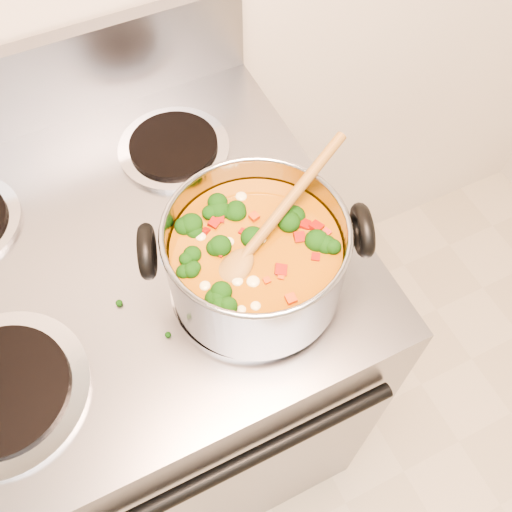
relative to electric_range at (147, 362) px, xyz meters
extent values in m
cube|color=gray|center=(0.00, 0.00, -0.01)|extent=(0.77, 0.67, 0.92)
cube|color=gray|center=(0.00, 0.31, 0.53)|extent=(0.77, 0.03, 0.16)
cylinder|color=black|center=(0.00, -0.35, 0.33)|extent=(0.66, 0.02, 0.02)
cylinder|color=#A5A5AD|center=(-0.18, -0.15, 0.46)|extent=(0.23, 0.23, 0.01)
cylinder|color=black|center=(-0.18, -0.15, 0.46)|extent=(0.18, 0.18, 0.01)
cylinder|color=#A5A5AD|center=(0.18, -0.15, 0.46)|extent=(0.23, 0.23, 0.01)
cylinder|color=black|center=(0.18, -0.15, 0.46)|extent=(0.18, 0.18, 0.01)
cylinder|color=#A5A5AD|center=(0.18, 0.15, 0.46)|extent=(0.19, 0.19, 0.01)
cylinder|color=black|center=(0.18, 0.15, 0.46)|extent=(0.15, 0.15, 0.01)
cylinder|color=#97979E|center=(0.19, -0.16, 0.54)|extent=(0.25, 0.25, 0.13)
torus|color=#97979E|center=(0.19, -0.16, 0.60)|extent=(0.25, 0.25, 0.01)
cylinder|color=#95550D|center=(0.19, -0.16, 0.52)|extent=(0.23, 0.23, 0.10)
torus|color=black|center=(0.06, -0.11, 0.58)|extent=(0.05, 0.08, 0.08)
torus|color=black|center=(0.32, -0.20, 0.58)|extent=(0.05, 0.08, 0.08)
ellipsoid|color=black|center=(0.11, -0.19, 0.57)|extent=(0.04, 0.04, 0.03)
ellipsoid|color=black|center=(0.15, -0.17, 0.57)|extent=(0.04, 0.04, 0.03)
ellipsoid|color=black|center=(0.13, -0.14, 0.57)|extent=(0.04, 0.04, 0.03)
ellipsoid|color=black|center=(0.15, -0.16, 0.57)|extent=(0.04, 0.04, 0.03)
ellipsoid|color=black|center=(0.25, -0.21, 0.57)|extent=(0.04, 0.04, 0.03)
ellipsoid|color=black|center=(0.22, -0.11, 0.57)|extent=(0.04, 0.04, 0.03)
ellipsoid|color=black|center=(0.23, -0.21, 0.57)|extent=(0.04, 0.04, 0.03)
ellipsoid|color=black|center=(0.20, -0.13, 0.57)|extent=(0.04, 0.04, 0.03)
ellipsoid|color=black|center=(0.12, -0.19, 0.57)|extent=(0.04, 0.04, 0.03)
ellipsoid|color=black|center=(0.28, -0.19, 0.57)|extent=(0.04, 0.04, 0.03)
ellipsoid|color=black|center=(0.25, -0.09, 0.57)|extent=(0.04, 0.04, 0.03)
ellipsoid|color=#9D1D05|center=(0.29, -0.15, 0.57)|extent=(0.01, 0.01, 0.01)
ellipsoid|color=#9D1D05|center=(0.16, -0.22, 0.57)|extent=(0.01, 0.01, 0.01)
ellipsoid|color=#9D1D05|center=(0.16, -0.24, 0.57)|extent=(0.01, 0.01, 0.01)
ellipsoid|color=#9D1D05|center=(0.15, -0.07, 0.57)|extent=(0.01, 0.01, 0.01)
ellipsoid|color=#9D1D05|center=(0.13, -0.23, 0.57)|extent=(0.01, 0.01, 0.01)
ellipsoid|color=#9D1D05|center=(0.16, -0.07, 0.57)|extent=(0.01, 0.01, 0.01)
ellipsoid|color=#9D1D05|center=(0.23, -0.23, 0.57)|extent=(0.01, 0.01, 0.01)
ellipsoid|color=#9D1D05|center=(0.21, -0.16, 0.57)|extent=(0.01, 0.01, 0.01)
ellipsoid|color=#9D1D05|center=(0.13, -0.21, 0.57)|extent=(0.01, 0.01, 0.01)
ellipsoid|color=#9D1D05|center=(0.24, -0.22, 0.57)|extent=(0.01, 0.01, 0.01)
ellipsoid|color=#9D1D05|center=(0.12, -0.18, 0.57)|extent=(0.01, 0.01, 0.01)
ellipsoid|color=#9D1D05|center=(0.27, -0.14, 0.57)|extent=(0.01, 0.01, 0.01)
ellipsoid|color=#9D1D05|center=(0.14, -0.19, 0.57)|extent=(0.01, 0.01, 0.01)
ellipsoid|color=#B5330A|center=(0.15, -0.19, 0.57)|extent=(0.01, 0.01, 0.01)
ellipsoid|color=#B5330A|center=(0.18, -0.22, 0.57)|extent=(0.01, 0.01, 0.01)
ellipsoid|color=#B5330A|center=(0.13, -0.22, 0.57)|extent=(0.01, 0.01, 0.01)
ellipsoid|color=#B5330A|center=(0.22, -0.10, 0.57)|extent=(0.01, 0.01, 0.01)
ellipsoid|color=#B5330A|center=(0.26, -0.16, 0.57)|extent=(0.01, 0.01, 0.01)
ellipsoid|color=#B5330A|center=(0.23, -0.16, 0.57)|extent=(0.01, 0.01, 0.01)
ellipsoid|color=#B5330A|center=(0.20, -0.20, 0.57)|extent=(0.01, 0.01, 0.01)
ellipsoid|color=#B5330A|center=(0.18, -0.13, 0.57)|extent=(0.01, 0.01, 0.01)
ellipsoid|color=#B5330A|center=(0.12, -0.22, 0.57)|extent=(0.01, 0.01, 0.01)
ellipsoid|color=beige|center=(0.17, -0.07, 0.57)|extent=(0.02, 0.02, 0.01)
ellipsoid|color=beige|center=(0.16, -0.09, 0.57)|extent=(0.02, 0.02, 0.01)
ellipsoid|color=beige|center=(0.24, -0.09, 0.57)|extent=(0.02, 0.02, 0.01)
ellipsoid|color=beige|center=(0.23, -0.22, 0.57)|extent=(0.02, 0.02, 0.01)
ellipsoid|color=beige|center=(0.25, -0.16, 0.57)|extent=(0.02, 0.02, 0.01)
ellipsoid|color=beige|center=(0.27, -0.12, 0.57)|extent=(0.02, 0.02, 0.01)
ellipsoid|color=beige|center=(0.14, -0.13, 0.57)|extent=(0.02, 0.02, 0.01)
ellipsoid|color=beige|center=(0.14, -0.17, 0.57)|extent=(0.02, 0.02, 0.01)
ellipsoid|color=beige|center=(0.27, -0.22, 0.57)|extent=(0.02, 0.02, 0.01)
ellipsoid|color=brown|center=(0.15, -0.18, 0.56)|extent=(0.08, 0.07, 0.03)
cylinder|color=brown|center=(0.26, -0.13, 0.60)|extent=(0.22, 0.11, 0.08)
ellipsoid|color=black|center=(0.03, -0.16, 0.46)|extent=(0.01, 0.01, 0.01)
ellipsoid|color=black|center=(0.09, -0.04, 0.46)|extent=(0.01, 0.01, 0.01)
ellipsoid|color=black|center=(0.37, -0.09, 0.46)|extent=(0.01, 0.01, 0.01)
ellipsoid|color=black|center=(0.00, -0.19, 0.46)|extent=(0.01, 0.01, 0.01)
camera|label=1|loc=(0.02, -0.52, 1.20)|focal=40.00mm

